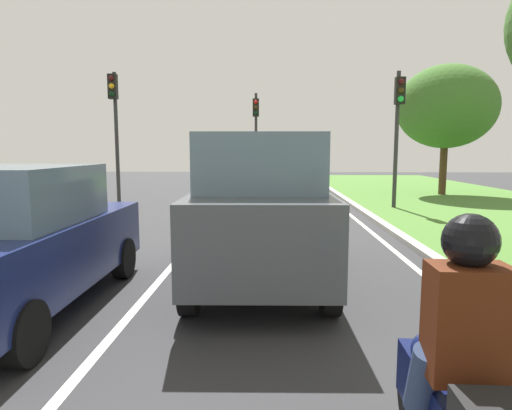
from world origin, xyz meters
name	(u,v)px	position (x,y,z in m)	size (l,w,h in m)	color
ground_plane	(232,227)	(0.00, 14.00, 0.00)	(60.00, 60.00, 0.00)	#2D2D30
lane_line_center	(206,226)	(-0.70, 14.00, 0.00)	(0.12, 32.00, 0.01)	silver
lane_line_right_edge	(366,227)	(3.60, 14.00, 0.00)	(0.12, 32.00, 0.01)	silver
curb_right	(385,225)	(4.10, 14.00, 0.06)	(0.24, 48.00, 0.12)	#9E9B93
car_suv_ahead	(260,207)	(0.89, 9.14, 1.17)	(2.06, 4.54, 2.28)	#474C51
car_sedan_left_lane	(20,240)	(-2.11, 7.69, 0.92)	(1.88, 4.32, 1.86)	navy
rider_person	(465,319)	(2.07, 4.56, 1.19)	(0.51, 0.41, 1.16)	#4C1E0C
traffic_light_near_right	(398,116)	(5.39, 17.69, 3.20)	(0.32, 0.50, 4.72)	#2D2D2D
traffic_light_overhead_left	(115,114)	(-4.78, 18.79, 3.41)	(0.32, 0.50, 4.93)	#2D2D2D
traffic_light_far_median	(256,125)	(0.27, 25.35, 3.34)	(0.32, 0.50, 4.98)	#2D2D2D
tree_roadside_far	(446,107)	(8.83, 22.45, 3.96)	(4.31, 4.31, 5.80)	#4C331E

